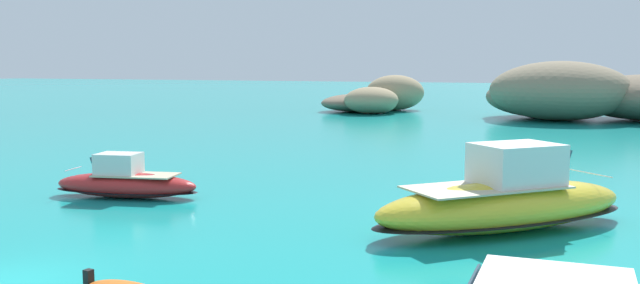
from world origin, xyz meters
TOP-DOWN VIEW (x-y plane):
  - ground_plane at (0.00, 0.00)m, footprint 400.00×400.00m
  - islet_large at (15.92, 62.93)m, footprint 29.69×19.54m
  - islet_small at (-9.75, 66.03)m, footprint 13.76×15.74m
  - motorboat_red at (-4.48, 10.80)m, footprint 6.68×3.11m
  - motorboat_yellow at (11.35, 10.71)m, footprint 9.35×9.26m

SIDE VIEW (x-z plane):
  - ground_plane at x=0.00m, z-range 0.00..0.00m
  - motorboat_red at x=-4.48m, z-range -0.31..1.59m
  - motorboat_yellow at x=11.35m, z-range -0.49..2.49m
  - islet_small at x=-9.75m, z-range -0.57..3.79m
  - islet_large at x=15.92m, z-range -0.52..5.50m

